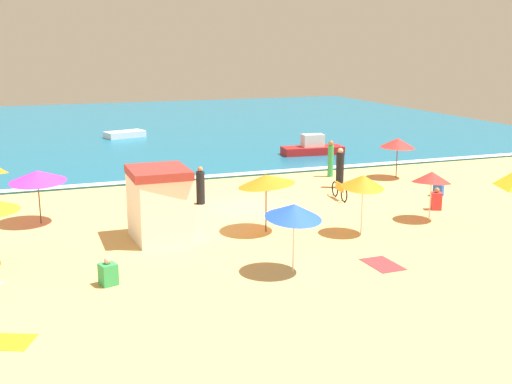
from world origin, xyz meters
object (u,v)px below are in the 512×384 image
beachgoer_5 (108,273)px  small_boat_1 (313,148)px  beach_umbrella_2 (398,143)px  beachgoer_1 (438,189)px  beach_umbrella_6 (37,176)px  beach_umbrella_9 (294,211)px  beachgoer_6 (340,169)px  beachgoer_7 (436,200)px  beachgoer_3 (200,187)px  parked_bicycle (339,190)px  lifeguard_cabana (159,203)px  beach_umbrella_3 (266,180)px  beach_umbrella_7 (363,181)px  small_boat_0 (125,134)px  beach_umbrella_1 (432,177)px  beachgoer_2 (331,159)px

beachgoer_5 → small_boat_1: bearing=50.2°
beach_umbrella_2 → beachgoer_1: size_ratio=3.03×
beach_umbrella_6 → beach_umbrella_9: beach_umbrella_9 is taller
beachgoer_5 → small_boat_1: 23.12m
beach_umbrella_2 → beachgoer_6: beach_umbrella_2 is taller
beachgoer_7 → beachgoer_3: bearing=154.3°
beach_umbrella_2 → beachgoer_6: 4.06m
beach_umbrella_9 → parked_bicycle: 10.01m
beach_umbrella_9 → lifeguard_cabana: bearing=122.7°
beach_umbrella_3 → beach_umbrella_7: beach_umbrella_7 is taller
small_boat_0 → parked_bicycle: bearing=-74.1°
beachgoer_3 → small_boat_1: (9.76, 9.40, -0.27)m
beach_umbrella_7 → beachgoer_5: size_ratio=2.73×
beach_umbrella_7 → beachgoer_6: 7.82m
beach_umbrella_2 → parked_bicycle: bearing=-148.0°
small_boat_0 → small_boat_1: small_boat_1 is taller
beach_umbrella_2 → beachgoer_6: size_ratio=1.25×
beach_umbrella_7 → small_boat_0: bearing=99.3°
beach_umbrella_7 → small_boat_0: beach_umbrella_7 is taller
beach_umbrella_1 → parked_bicycle: bearing=111.2°
beach_umbrella_3 → beachgoer_2: (6.77, 8.20, -1.03)m
beach_umbrella_3 → beach_umbrella_6: size_ratio=1.01×
beachgoer_3 → beach_umbrella_6: bearing=-172.9°
beach_umbrella_7 → beachgoer_5: 9.74m
beach_umbrella_2 → beach_umbrella_7: bearing=-129.0°
lifeguard_cabana → beachgoer_7: (11.79, 0.08, -0.91)m
beach_umbrella_6 → beach_umbrella_3: bearing=-27.3°
beach_umbrella_7 → beachgoer_1: beach_umbrella_7 is taller
beach_umbrella_7 → beachgoer_6: (2.84, 7.21, -1.07)m
beach_umbrella_1 → beachgoer_3: size_ratio=1.31×
beach_umbrella_2 → beachgoer_5: (-16.07, -10.16, -1.50)m
beach_umbrella_7 → parked_bicycle: size_ratio=1.27×
beachgoer_3 → beachgoer_7: size_ratio=1.74×
beach_umbrella_2 → beachgoer_5: beach_umbrella_2 is taller
parked_bicycle → beachgoer_5: (-11.19, -7.11, -0.03)m
beachgoer_7 → small_boat_1: (0.68, 13.77, 0.08)m
beachgoer_3 → beachgoer_7: bearing=-25.7°
beachgoer_5 → beachgoer_6: 15.30m
beachgoer_3 → beachgoer_7: beachgoer_3 is taller
beach_umbrella_6 → small_boat_0: size_ratio=0.92×
beach_umbrella_9 → small_boat_1: beach_umbrella_9 is taller
beach_umbrella_9 → small_boat_1: 20.95m
beachgoer_3 → beachgoer_6: size_ratio=0.85×
beachgoer_5 → beachgoer_2: bearing=41.9°
beach_umbrella_6 → beachgoer_5: beach_umbrella_6 is taller
parked_bicycle → beachgoer_3: beachgoer_3 is taller
beachgoer_7 → beach_umbrella_9: bearing=-150.5°
beach_umbrella_1 → beachgoer_5: size_ratio=2.57×
beachgoer_3 → parked_bicycle: bearing=-11.4°
beach_umbrella_6 → beachgoer_2: bearing=15.8°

